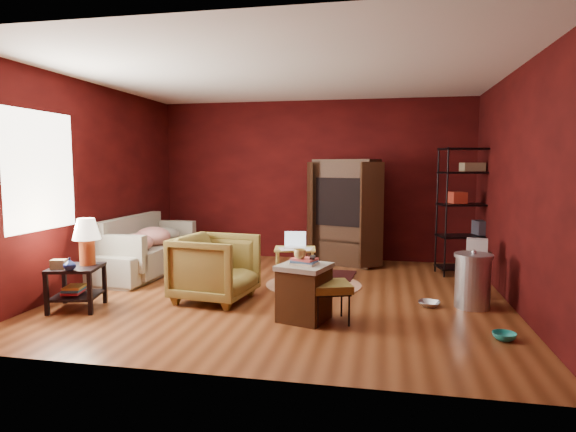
{
  "coord_description": "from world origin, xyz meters",
  "views": [
    {
      "loc": [
        1.23,
        -5.99,
        1.66
      ],
      "look_at": [
        0.0,
        0.2,
        1.0
      ],
      "focal_mm": 30.0,
      "sensor_mm": 36.0,
      "label": 1
    }
  ],
  "objects_px": {
    "sofa": "(147,246)",
    "laptop_desk": "(295,251)",
    "hamper": "(304,291)",
    "wire_shelving": "(472,205)",
    "armchair": "(215,265)",
    "side_table": "(82,255)",
    "tv_armoire": "(345,210)"
  },
  "relations": [
    {
      "from": "sofa",
      "to": "laptop_desk",
      "type": "height_order",
      "value": "sofa"
    },
    {
      "from": "laptop_desk",
      "to": "hamper",
      "type": "bearing_deg",
      "value": -85.49
    },
    {
      "from": "laptop_desk",
      "to": "wire_shelving",
      "type": "distance_m",
      "value": 2.81
    },
    {
      "from": "laptop_desk",
      "to": "wire_shelving",
      "type": "relative_size",
      "value": 0.37
    },
    {
      "from": "armchair",
      "to": "hamper",
      "type": "bearing_deg",
      "value": -106.11
    },
    {
      "from": "side_table",
      "to": "hamper",
      "type": "distance_m",
      "value": 2.64
    },
    {
      "from": "wire_shelving",
      "to": "sofa",
      "type": "bearing_deg",
      "value": 176.13
    },
    {
      "from": "side_table",
      "to": "hamper",
      "type": "xyz_separation_m",
      "value": [
        2.62,
        0.06,
        -0.31
      ]
    },
    {
      "from": "laptop_desk",
      "to": "wire_shelving",
      "type": "height_order",
      "value": "wire_shelving"
    },
    {
      "from": "wire_shelving",
      "to": "tv_armoire",
      "type": "bearing_deg",
      "value": 154.15
    },
    {
      "from": "armchair",
      "to": "tv_armoire",
      "type": "distance_m",
      "value": 2.94
    },
    {
      "from": "hamper",
      "to": "laptop_desk",
      "type": "bearing_deg",
      "value": 103.72
    },
    {
      "from": "tv_armoire",
      "to": "wire_shelving",
      "type": "distance_m",
      "value": 1.99
    },
    {
      "from": "side_table",
      "to": "laptop_desk",
      "type": "distance_m",
      "value": 2.81
    },
    {
      "from": "hamper",
      "to": "wire_shelving",
      "type": "distance_m",
      "value": 3.51
    },
    {
      "from": "laptop_desk",
      "to": "tv_armoire",
      "type": "distance_m",
      "value": 1.61
    },
    {
      "from": "armchair",
      "to": "hamper",
      "type": "distance_m",
      "value": 1.32
    },
    {
      "from": "sofa",
      "to": "tv_armoire",
      "type": "xyz_separation_m",
      "value": [
        2.96,
        1.3,
        0.5
      ]
    },
    {
      "from": "laptop_desk",
      "to": "side_table",
      "type": "bearing_deg",
      "value": -151.22
    },
    {
      "from": "hamper",
      "to": "armchair",
      "type": "bearing_deg",
      "value": 155.72
    },
    {
      "from": "sofa",
      "to": "side_table",
      "type": "distance_m",
      "value": 1.86
    },
    {
      "from": "side_table",
      "to": "tv_armoire",
      "type": "height_order",
      "value": "tv_armoire"
    },
    {
      "from": "tv_armoire",
      "to": "hamper",
      "type": "bearing_deg",
      "value": -73.87
    },
    {
      "from": "hamper",
      "to": "wire_shelving",
      "type": "xyz_separation_m",
      "value": [
        2.13,
        2.69,
        0.74
      ]
    },
    {
      "from": "side_table",
      "to": "tv_armoire",
      "type": "bearing_deg",
      "value": 48.23
    },
    {
      "from": "sofa",
      "to": "side_table",
      "type": "xyz_separation_m",
      "value": [
        0.15,
        -1.85,
        0.21
      ]
    },
    {
      "from": "tv_armoire",
      "to": "wire_shelving",
      "type": "bearing_deg",
      "value": 8.12
    },
    {
      "from": "hamper",
      "to": "tv_armoire",
      "type": "xyz_separation_m",
      "value": [
        0.19,
        3.08,
        0.6
      ]
    },
    {
      "from": "hamper",
      "to": "wire_shelving",
      "type": "relative_size",
      "value": 0.36
    },
    {
      "from": "sofa",
      "to": "armchair",
      "type": "distance_m",
      "value": 2.0
    },
    {
      "from": "side_table",
      "to": "wire_shelving",
      "type": "bearing_deg",
      "value": 30.04
    },
    {
      "from": "side_table",
      "to": "hamper",
      "type": "relative_size",
      "value": 1.5
    }
  ]
}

